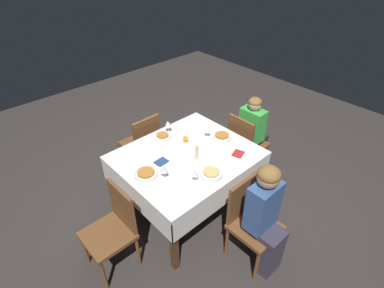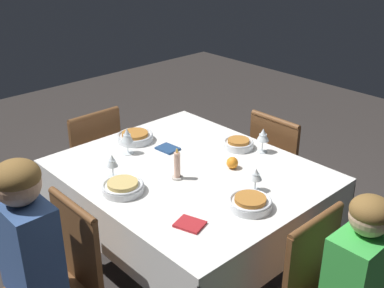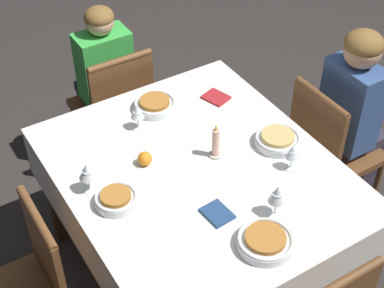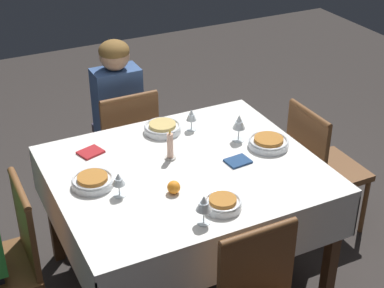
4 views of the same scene
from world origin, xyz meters
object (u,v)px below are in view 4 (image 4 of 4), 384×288
person_adult_denim (116,110)px  candle_centerpiece (170,148)px  chair_west (6,259)px  bowl_north (163,128)px  bowl_west (93,181)px  wine_glass_south (204,204)px  bowl_east (268,142)px  wine_glass_east (239,123)px  wine_glass_west (119,180)px  bowl_south (224,203)px  chair_north (125,143)px  chair_east (320,164)px  wine_glass_north (191,116)px  napkin_red_folded (238,161)px  napkin_spare_side (91,152)px  orange_fruit (174,187)px  dining_table (185,181)px

person_adult_denim → candle_centerpiece: (-0.01, -0.89, 0.18)m
chair_west → bowl_north: (1.01, 0.37, 0.31)m
bowl_west → wine_glass_south: 0.63m
bowl_east → wine_glass_east: (-0.11, 0.14, 0.08)m
bowl_west → wine_glass_east: 0.89m
bowl_west → wine_glass_west: (0.09, -0.14, 0.06)m
bowl_north → bowl_south: 0.81m
chair_north → bowl_west: bearing=60.3°
chair_east → wine_glass_west: (-1.35, -0.16, 0.37)m
chair_east → bowl_north: chair_east is taller
bowl_north → wine_glass_north: bearing=-17.5°
chair_north → candle_centerpiece: 0.82m
candle_centerpiece → napkin_red_folded: size_ratio=1.32×
wine_glass_west → chair_north: bearing=68.6°
napkin_spare_side → person_adult_denim: bearing=60.1°
chair_east → bowl_south: (-0.95, -0.47, 0.31)m
chair_east → candle_centerpiece: candle_centerpiece is taller
bowl_west → orange_fruit: 0.41m
wine_glass_west → bowl_south: size_ratio=0.71×
chair_east → napkin_spare_side: (-1.36, 0.29, 0.29)m
bowl_north → bowl_east: (0.46, -0.42, -0.00)m
bowl_north → wine_glass_south: 0.89m
dining_table → bowl_west: bearing=174.2°
chair_west → napkin_red_folded: 1.27m
chair_north → wine_glass_south: bearing=85.4°
chair_north → wine_glass_north: wine_glass_north is taller
wine_glass_north → wine_glass_east: size_ratio=0.83×
bowl_south → orange_fruit: bearing=125.6°
bowl_north → candle_centerpiece: bearing=-106.0°
chair_west → bowl_south: size_ratio=4.89×
wine_glass_north → candle_centerpiece: 0.34m
candle_centerpiece → napkin_spare_side: 0.44m
chair_north → person_adult_denim: (0.00, 0.15, 0.17)m
person_adult_denim → chair_west: bearing=46.0°
chair_west → wine_glass_west: bearing=77.3°
wine_glass_south → orange_fruit: wine_glass_south is taller
person_adult_denim → wine_glass_south: 1.49m
napkin_spare_side → wine_glass_west: bearing=-89.8°
dining_table → person_adult_denim: (-0.03, 1.00, -0.02)m
wine_glass_west → wine_glass_south: (0.26, -0.37, 0.02)m
chair_west → napkin_spare_side: (0.56, 0.32, 0.29)m
chair_east → chair_north: bearing=51.6°
bowl_west → wine_glass_north: bearing=23.7°
wine_glass_west → wine_glass_south: wine_glass_south is taller
bowl_west → bowl_east: 0.99m
wine_glass_north → dining_table: bearing=-120.9°
wine_glass_north → wine_glass_west: (-0.61, -0.45, -0.00)m
chair_west → chair_east: bearing=91.0°
person_adult_denim → bowl_south: 1.41m
candle_centerpiece → wine_glass_south: bearing=-99.7°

